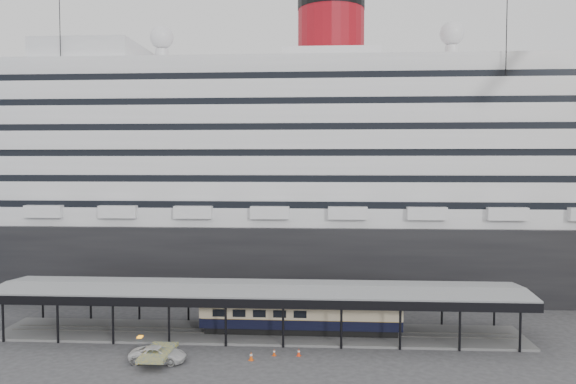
# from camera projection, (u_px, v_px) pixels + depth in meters

# --- Properties ---
(ground) EXTENTS (200.00, 200.00, 0.00)m
(ground) POSITION_uv_depth(u_px,v_px,m) (253.00, 350.00, 55.25)
(ground) COLOR #343437
(ground) RESTS_ON ground
(cruise_ship) EXTENTS (130.00, 30.00, 43.90)m
(cruise_ship) POSITION_uv_depth(u_px,v_px,m) (279.00, 163.00, 86.19)
(cruise_ship) COLOR black
(cruise_ship) RESTS_ON ground
(platform_canopy) EXTENTS (56.00, 9.18, 5.30)m
(platform_canopy) POSITION_uv_depth(u_px,v_px,m) (259.00, 313.00, 60.11)
(platform_canopy) COLOR slate
(platform_canopy) RESTS_ON ground
(port_truck) EXTENTS (5.21, 2.45, 1.44)m
(port_truck) POSITION_uv_depth(u_px,v_px,m) (158.00, 354.00, 51.78)
(port_truck) COLOR silver
(port_truck) RESTS_ON ground
(pullman_carriage) EXTENTS (21.39, 3.00, 20.98)m
(pullman_carriage) POSITION_uv_depth(u_px,v_px,m) (301.00, 311.00, 59.83)
(pullman_carriage) COLOR black
(pullman_carriage) RESTS_ON ground
(traffic_cone_left) EXTENTS (0.55, 0.55, 0.83)m
(traffic_cone_left) POSITION_uv_depth(u_px,v_px,m) (251.00, 356.00, 52.28)
(traffic_cone_left) COLOR #E7510C
(traffic_cone_left) RESTS_ON ground
(traffic_cone_mid) EXTENTS (0.45, 0.45, 0.66)m
(traffic_cone_mid) POSITION_uv_depth(u_px,v_px,m) (274.00, 352.00, 53.53)
(traffic_cone_mid) COLOR #E0470C
(traffic_cone_mid) RESTS_ON ground
(traffic_cone_right) EXTENTS (0.49, 0.49, 0.74)m
(traffic_cone_right) POSITION_uv_depth(u_px,v_px,m) (299.00, 352.00, 53.47)
(traffic_cone_right) COLOR #F6370D
(traffic_cone_right) RESTS_ON ground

